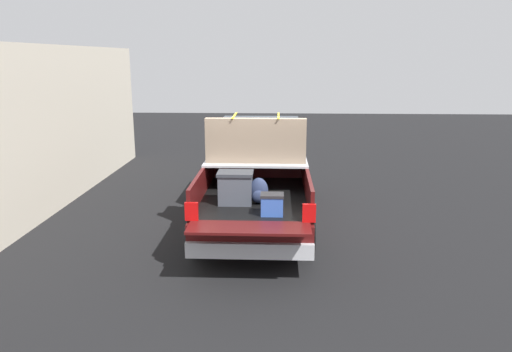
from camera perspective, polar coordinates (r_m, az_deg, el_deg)
The scene contains 3 objects.
ground_plane at distance 10.21m, azimuth 0.15°, elevation -5.22°, with size 40.00×40.00×0.00m, color black.
pickup_truck at distance 10.31m, azimuth 0.23°, elevation 0.52°, with size 6.05×2.06×2.23m.
building_facade at distance 11.53m, azimuth -23.07°, elevation 4.94°, with size 11.65×0.36×3.55m, color beige.
Camera 1 is at (-9.66, -0.40, 3.29)m, focal length 34.70 mm.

